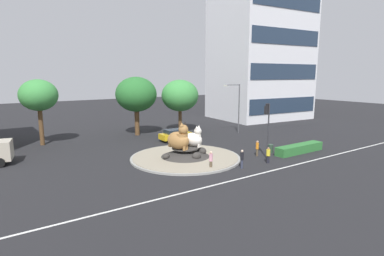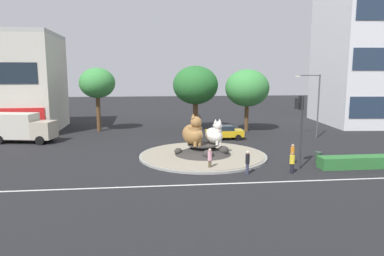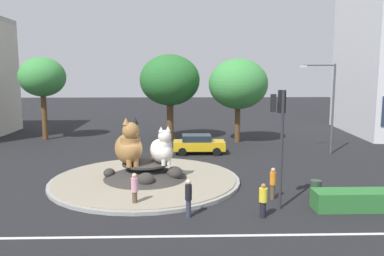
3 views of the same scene
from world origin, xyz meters
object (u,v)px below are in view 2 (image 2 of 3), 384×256
Objects in this scene: cat_statue_white at (215,135)px; broadleaf_tree_behind_island at (195,85)px; traffic_light_mast at (300,116)px; pedestrian_yellow_shirt at (292,162)px; pedestrian_orange_shirt at (292,154)px; second_tree_near_tower at (97,83)px; litter_bin at (318,157)px; third_tree_left at (247,88)px; pedestrian_black_shirt at (247,162)px; pedestrian_pink_shirt at (210,159)px; streetlight_arm at (316,101)px; sedan_on_far_lane at (224,132)px; delivery_box_truck at (21,127)px; cat_statue_tabby at (193,133)px.

broadleaf_tree_behind_island is (0.06, 14.19, 3.70)m from cat_statue_white.
traffic_light_mast is 3.60× the size of pedestrian_yellow_shirt.
cat_statue_white is 6.63m from pedestrian_orange_shirt.
litter_bin is (19.91, -17.83, -5.47)m from second_tree_near_tower.
third_tree_left is 19.51m from pedestrian_black_shirt.
broadleaf_tree_behind_island is 19.05m from pedestrian_pink_shirt.
streetlight_arm is 12.13m from litter_bin.
traffic_light_mast is at bearing -92.16° from third_tree_left.
sedan_on_far_lane is (-10.12, 0.34, -3.37)m from streetlight_arm.
pedestrian_yellow_shirt is (-0.94, -1.14, -3.24)m from traffic_light_mast.
cat_statue_white is at bearing -98.42° from pedestrian_yellow_shirt.
cat_statue_white is 1.52× the size of pedestrian_pink_shirt.
streetlight_arm is at bearing -31.42° from traffic_light_mast.
pedestrian_yellow_shirt is 0.92× the size of pedestrian_pink_shirt.
delivery_box_truck reaches higher than pedestrian_black_shirt.
second_tree_near_tower is at bearing 154.33° from sedan_on_far_lane.
streetlight_arm reaches higher than sedan_on_far_lane.
third_tree_left reaches higher than streetlight_arm.
sedan_on_far_lane is at bearing 137.25° from cat_statue_white.
streetlight_arm is 4.32× the size of pedestrian_orange_shirt.
cat_statue_tabby is at bearing -15.98° from delivery_box_truck.
pedestrian_orange_shirt is 0.40× the size of sedan_on_far_lane.
traffic_light_mast is at bearing -77.00° from pedestrian_black_shirt.
traffic_light_mast is (7.50, -4.34, 1.89)m from cat_statue_tabby.
pedestrian_black_shirt reaches higher than pedestrian_pink_shirt.
traffic_light_mast is at bearing -47.69° from second_tree_near_tower.
traffic_light_mast is at bearing -73.41° from broadleaf_tree_behind_island.
delivery_box_truck is at bearing -138.04° from second_tree_near_tower.
delivery_box_truck is (-7.00, -6.29, -4.29)m from second_tree_near_tower.
cat_statue_tabby is 3.38× the size of litter_bin.
pedestrian_yellow_shirt is at bearing 138.88° from traffic_light_mast.
broadleaf_tree_behind_island reaches higher than second_tree_near_tower.
streetlight_arm is at bearing -27.90° from broadleaf_tree_behind_island.
delivery_box_truck is at bearing -79.11° from pedestrian_yellow_shirt.
pedestrian_pink_shirt is (-6.79, -0.99, 0.02)m from pedestrian_orange_shirt.
traffic_light_mast is 5.33m from pedestrian_black_shirt.
pedestrian_orange_shirt is (7.56, -3.07, -1.27)m from cat_statue_tabby.
third_tree_left is at bearing -143.33° from pedestrian_pink_shirt.
litter_bin is (2.33, 1.48, -3.59)m from traffic_light_mast.
broadleaf_tree_behind_island reaches higher than cat_statue_white.
broadleaf_tree_behind_island is at bearing 15.13° from traffic_light_mast.
third_tree_left is 4.46× the size of pedestrian_black_shirt.
streetlight_arm is (14.45, 7.72, 2.02)m from cat_statue_tabby.
cat_statue_tabby is 1.20× the size of cat_statue_white.
third_tree_left is (8.15, 13.01, 3.19)m from cat_statue_tabby.
broadleaf_tree_behind_island reaches higher than pedestrian_yellow_shirt.
cat_statue_tabby is 19.17m from delivery_box_truck.
traffic_light_mast is 3.56m from pedestrian_yellow_shirt.
pedestrian_black_shirt reaches higher than litter_bin.
traffic_light_mast reaches higher than cat_statue_tabby.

